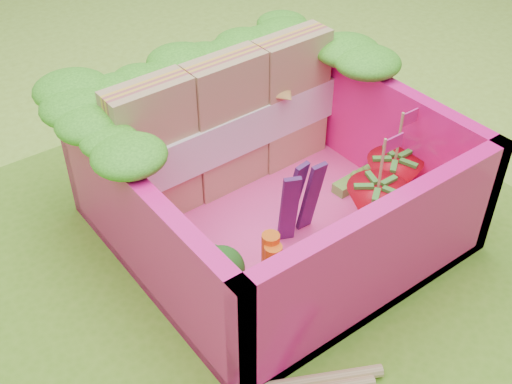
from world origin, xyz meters
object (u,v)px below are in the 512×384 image
object	(u,v)px
broccoli	(224,277)
strawberry_left	(375,211)
bento_box	(274,179)
strawberry_right	(392,181)
sandwich_stack	(227,125)

from	to	relation	value
broccoli	strawberry_left	world-z (taller)	strawberry_left
bento_box	strawberry_left	world-z (taller)	bento_box
strawberry_left	broccoli	bearing A→B (deg)	177.21
bento_box	strawberry_right	xyz separation A→B (m)	(0.49, -0.23, -0.10)
sandwich_stack	broccoli	world-z (taller)	sandwich_stack
bento_box	strawberry_right	size ratio (longest dim) A/B	2.68
sandwich_stack	strawberry_right	bearing A→B (deg)	-49.98
strawberry_left	sandwich_stack	bearing A→B (deg)	111.88
broccoli	strawberry_right	distance (m)	0.96
broccoli	bento_box	bearing A→B (deg)	32.62
sandwich_stack	broccoli	size ratio (longest dim) A/B	3.58
bento_box	broccoli	world-z (taller)	bento_box
broccoli	strawberry_left	xyz separation A→B (m)	(0.74, -0.04, -0.04)
sandwich_stack	strawberry_right	xyz separation A→B (m)	(0.48, -0.58, -0.19)
bento_box	sandwich_stack	size ratio (longest dim) A/B	1.11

